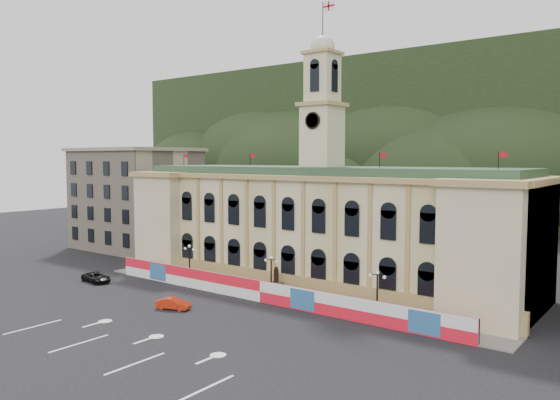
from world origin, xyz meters
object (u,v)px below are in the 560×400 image
Objects in this scene: black_suv at (96,277)px; lamp_center at (271,273)px; statue at (276,287)px; red_sedan at (173,304)px.

lamp_center is at bearing -67.42° from black_suv.
statue is 25.62m from black_suv.
red_sedan is at bearing -93.15° from black_suv.
statue is 0.72× the size of lamp_center.
statue is 2.14m from lamp_center.
lamp_center is at bearing -90.00° from statue.
black_suv is at bearing -160.44° from statue.
statue is 0.91× the size of red_sedan.
black_suv is at bearing 61.58° from red_sedan.
black_suv is at bearing -162.57° from lamp_center.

